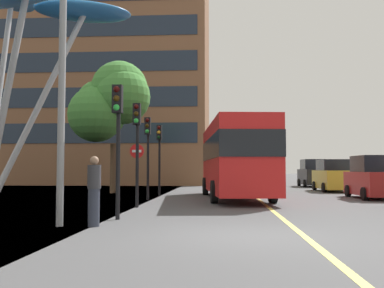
% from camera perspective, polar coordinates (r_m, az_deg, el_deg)
% --- Properties ---
extents(ground, '(120.00, 240.00, 0.10)m').
position_cam_1_polar(ground, '(9.71, 2.82, -12.09)').
color(ground, '#4C4C4F').
extents(red_bus, '(3.47, 10.39, 3.79)m').
position_cam_1_polar(red_bus, '(21.30, 5.58, -1.54)').
color(red_bus, red).
rests_on(red_bus, ground).
extents(traffic_light_kerb_near, '(0.28, 0.42, 3.84)m').
position_cam_1_polar(traffic_light_kerb_near, '(12.72, -9.65, 2.81)').
color(traffic_light_kerb_near, black).
rests_on(traffic_light_kerb_near, ground).
extents(traffic_light_kerb_far, '(0.28, 0.42, 3.89)m').
position_cam_1_polar(traffic_light_kerb_far, '(16.54, -7.18, 1.52)').
color(traffic_light_kerb_far, black).
rests_on(traffic_light_kerb_far, ground).
extents(traffic_light_island_mid, '(0.28, 0.42, 3.84)m').
position_cam_1_polar(traffic_light_island_mid, '(20.55, -5.78, 0.49)').
color(traffic_light_island_mid, black).
rests_on(traffic_light_island_mid, ground).
extents(traffic_light_opposite, '(0.28, 0.42, 3.80)m').
position_cam_1_polar(traffic_light_opposite, '(23.67, -4.28, -0.08)').
color(traffic_light_opposite, black).
rests_on(traffic_light_opposite, ground).
extents(car_parked_far, '(2.03, 4.15, 2.08)m').
position_cam_1_polar(car_parked_far, '(23.04, 22.67, -4.17)').
color(car_parked_far, maroon).
rests_on(car_parked_far, ground).
extents(car_side_street, '(1.97, 4.37, 2.03)m').
position_cam_1_polar(car_side_street, '(29.50, 17.87, -4.03)').
color(car_side_street, gold).
rests_on(car_side_street, ground).
extents(car_far_side, '(1.95, 4.24, 2.20)m').
position_cam_1_polar(car_far_side, '(36.78, 15.44, -3.77)').
color(car_far_side, black).
rests_on(car_far_side, ground).
extents(street_lamp, '(1.81, 0.44, 7.85)m').
position_cam_1_polar(street_lamp, '(11.99, -14.62, 14.13)').
color(street_lamp, gray).
rests_on(street_lamp, ground).
extents(tree_pavement_near, '(4.75, 3.95, 7.84)m').
position_cam_1_polar(tree_pavement_near, '(26.27, -10.73, 5.29)').
color(tree_pavement_near, brown).
rests_on(tree_pavement_near, ground).
extents(pedestrian, '(0.34, 0.34, 1.76)m').
position_cam_1_polar(pedestrian, '(11.34, -12.64, -5.98)').
color(pedestrian, '#2D3342').
rests_on(pedestrian, ground).
extents(no_entry_sign, '(0.60, 0.12, 2.49)m').
position_cam_1_polar(no_entry_sign, '(18.63, -7.19, -2.55)').
color(no_entry_sign, gray).
rests_on(no_entry_sign, ground).
extents(backdrop_building, '(20.76, 13.60, 21.73)m').
position_cam_1_polar(backdrop_building, '(46.11, -11.17, 8.62)').
color(backdrop_building, brown).
rests_on(backdrop_building, ground).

